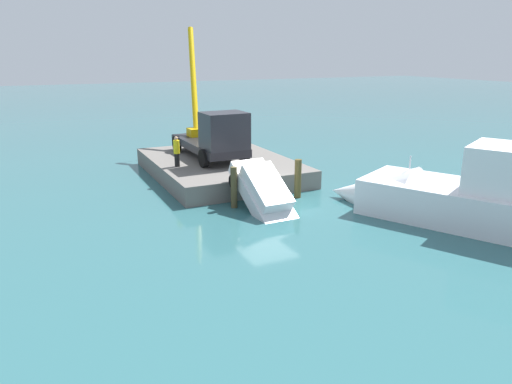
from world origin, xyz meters
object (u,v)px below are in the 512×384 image
crane_truck (214,134)px  salvaged_car (266,196)px  dock_worker (177,151)px  moored_yacht (464,209)px

crane_truck → salvaged_car: size_ratio=2.25×
dock_worker → salvaged_car: (6.28, 2.26, -1.12)m
dock_worker → crane_truck: bearing=106.3°
salvaged_car → moored_yacht: (4.97, 6.96, -0.11)m
crane_truck → moored_yacht: 13.87m
salvaged_car → crane_truck: bearing=178.4°
moored_yacht → crane_truck: bearing=-150.5°
crane_truck → moored_yacht: (11.96, 6.77, -1.87)m
dock_worker → moored_yacht: size_ratio=0.12×
salvaged_car → moored_yacht: 8.55m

